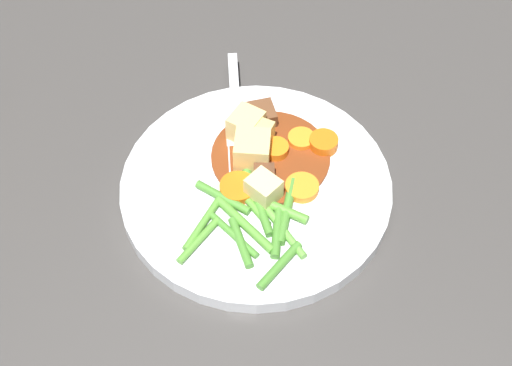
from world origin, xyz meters
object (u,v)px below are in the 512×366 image
object	(u,v)px
potato_chunk_1	(252,151)
meat_chunk_1	(264,177)
carrot_slice_1	(301,139)
potato_chunk_3	(263,189)
potato_chunk_0	(246,126)
carrot_slice_3	(324,143)
potato_chunk_2	(256,135)
carrot_slice_0	(303,184)
dinner_plate	(256,188)
carrot_slice_4	(276,150)
meat_chunk_0	(261,115)
fork	(236,117)
carrot_slice_2	(238,188)

from	to	relation	value
potato_chunk_1	meat_chunk_1	size ratio (longest dim) A/B	1.55
carrot_slice_1	potato_chunk_3	xyz separation A→B (m)	(-0.07, 0.02, 0.01)
potato_chunk_0	potato_chunk_3	bearing A→B (deg)	-156.44
potato_chunk_1	meat_chunk_1	distance (m)	0.03
carrot_slice_3	potato_chunk_1	xyz separation A→B (m)	(-0.03, 0.07, 0.01)
carrot_slice_3	potato_chunk_2	bearing A→B (deg)	98.81
potato_chunk_0	potato_chunk_2	bearing A→B (deg)	-127.26
carrot_slice_1	carrot_slice_0	bearing A→B (deg)	-169.67
dinner_plate	potato_chunk_2	size ratio (longest dim) A/B	8.76
potato_chunk_0	potato_chunk_3	distance (m)	0.08
carrot_slice_0	carrot_slice_4	distance (m)	0.05
dinner_plate	potato_chunk_1	world-z (taller)	potato_chunk_1
dinner_plate	meat_chunk_0	distance (m)	0.08
carrot_slice_3	dinner_plate	bearing A→B (deg)	134.96
potato_chunk_1	potato_chunk_2	bearing A→B (deg)	0.60
dinner_plate	fork	world-z (taller)	fork
potato_chunk_3	fork	xyz separation A→B (m)	(0.09, 0.05, -0.01)
carrot_slice_4	potato_chunk_1	world-z (taller)	potato_chunk_1
dinner_plate	potato_chunk_3	bearing A→B (deg)	-147.01
dinner_plate	potato_chunk_3	xyz separation A→B (m)	(-0.02, -0.01, 0.02)
meat_chunk_1	potato_chunk_2	bearing A→B (deg)	20.34
carrot_slice_0	potato_chunk_0	world-z (taller)	potato_chunk_0
carrot_slice_0	potato_chunk_1	xyz separation A→B (m)	(0.02, 0.05, 0.01)
carrot_slice_1	carrot_slice_4	bearing A→B (deg)	130.77
carrot_slice_4	meat_chunk_1	bearing A→B (deg)	173.96
carrot_slice_0	carrot_slice_4	bearing A→B (deg)	42.74
carrot_slice_3	potato_chunk_2	size ratio (longest dim) A/B	0.96
carrot_slice_4	potato_chunk_0	world-z (taller)	potato_chunk_0
carrot_slice_4	carrot_slice_2	bearing A→B (deg)	152.52
carrot_slice_1	fork	world-z (taller)	carrot_slice_1
potato_chunk_3	carrot_slice_2	bearing A→B (deg)	81.93
carrot_slice_3	potato_chunk_0	size ratio (longest dim) A/B	0.92
meat_chunk_1	carrot_slice_4	bearing A→B (deg)	-6.04
carrot_slice_2	potato_chunk_1	world-z (taller)	potato_chunk_1
carrot_slice_0	carrot_slice_3	size ratio (longest dim) A/B	1.13
dinner_plate	potato_chunk_0	distance (m)	0.06
potato_chunk_0	meat_chunk_0	size ratio (longest dim) A/B	1.11
carrot_slice_2	potato_chunk_1	distance (m)	0.04
potato_chunk_1	meat_chunk_1	bearing A→B (deg)	-146.16
carrot_slice_4	meat_chunk_0	size ratio (longest dim) A/B	0.92
carrot_slice_1	potato_chunk_2	world-z (taller)	potato_chunk_2
carrot_slice_2	carrot_slice_4	distance (m)	0.06
carrot_slice_4	meat_chunk_1	distance (m)	0.04
carrot_slice_0	potato_chunk_0	distance (m)	0.08
potato_chunk_1	fork	size ratio (longest dim) A/B	0.20
carrot_slice_3	meat_chunk_0	bearing A→B (deg)	71.64
potato_chunk_1	meat_chunk_0	world-z (taller)	potato_chunk_1
carrot_slice_0	potato_chunk_3	world-z (taller)	potato_chunk_3
potato_chunk_2	meat_chunk_0	bearing A→B (deg)	1.62
potato_chunk_2	fork	xyz separation A→B (m)	(0.03, 0.03, -0.01)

